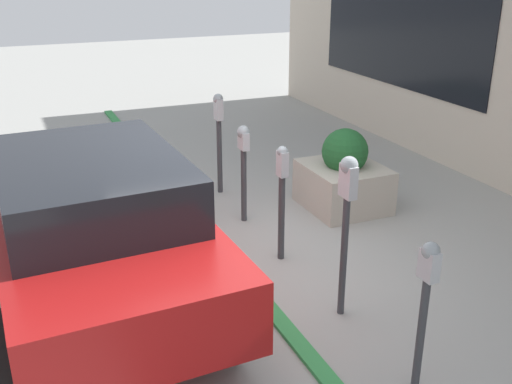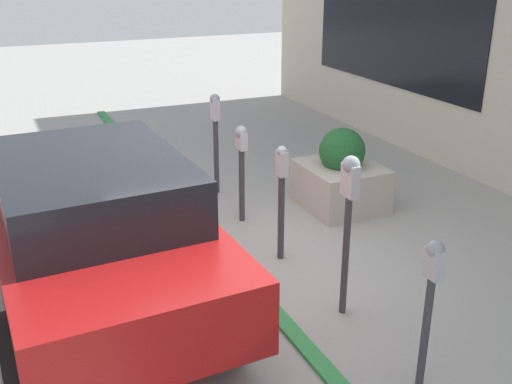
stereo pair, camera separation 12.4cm
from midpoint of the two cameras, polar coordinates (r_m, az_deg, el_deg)
ground_plane at (r=6.72m, az=-1.77°, el=-7.24°), size 40.00×40.00×0.00m
curb_strip at (r=6.69m, az=-2.41°, el=-7.23°), size 15.69×0.16×0.04m
parking_meter_nearest at (r=4.74m, az=15.57°, el=-8.95°), size 0.16×0.14×1.30m
parking_meter_second at (r=5.48m, az=8.18°, el=-1.14°), size 0.19×0.16×1.60m
parking_meter_middle at (r=6.59m, az=1.91°, el=0.19°), size 0.14×0.12×1.35m
parking_meter_fourth at (r=7.57m, az=-1.86°, el=3.48°), size 0.19×0.17×1.28m
parking_meter_farthest at (r=8.54m, az=-4.29°, el=5.98°), size 0.17×0.14×1.46m
planter_box at (r=8.24m, az=7.64°, el=1.45°), size 1.10×1.00×1.11m
parked_car_front at (r=6.05m, az=-15.82°, el=-2.89°), size 4.36×2.00×1.53m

